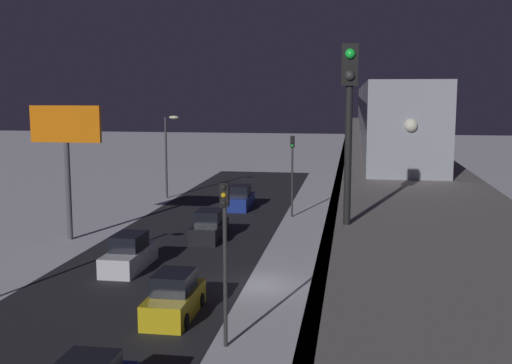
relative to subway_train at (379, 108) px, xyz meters
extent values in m
plane|color=white|center=(6.58, 18.93, -8.54)|extent=(240.00, 240.00, 0.00)
cube|color=#28282D|center=(12.71, 18.93, -8.53)|extent=(11.00, 90.91, 0.01)
cube|color=gray|center=(0.00, 18.93, -2.18)|extent=(5.00, 90.91, 0.80)
cube|color=#38383D|center=(2.38, 18.93, -2.18)|extent=(0.24, 89.09, 0.80)
cylinder|color=gray|center=(0.00, -18.95, -5.56)|extent=(1.40, 1.40, 5.96)
cylinder|color=gray|center=(0.00, -3.80, -5.56)|extent=(1.40, 1.40, 5.96)
cylinder|color=gray|center=(0.00, 11.35, -5.56)|extent=(1.40, 1.40, 5.96)
cylinder|color=gray|center=(0.00, 26.51, -5.56)|extent=(1.40, 1.40, 5.96)
cube|color=#999EA8|center=(0.00, 18.60, -0.08)|extent=(2.90, 18.00, 3.40)
cube|color=black|center=(0.00, 18.60, 0.33)|extent=(2.94, 16.20, 0.90)
cube|color=#999EA8|center=(0.00, 0.00, -0.08)|extent=(2.90, 18.00, 3.40)
cube|color=black|center=(0.00, 0.00, 0.33)|extent=(2.94, 16.20, 0.90)
cube|color=#999EA8|center=(0.00, -18.60, -0.08)|extent=(2.90, 18.00, 3.40)
cube|color=black|center=(0.00, -18.60, 0.33)|extent=(2.94, 16.20, 0.90)
sphere|color=white|center=(0.00, 27.65, 0.09)|extent=(0.44, 0.44, 0.44)
cylinder|color=black|center=(2.00, 35.24, -0.18)|extent=(0.16, 0.16, 3.20)
cube|color=black|center=(2.00, 35.24, 1.77)|extent=(0.36, 0.28, 0.90)
sphere|color=#19F23F|center=(2.00, 35.40, 2.00)|extent=(0.22, 0.22, 0.22)
sphere|color=#333333|center=(2.00, 35.40, 1.54)|extent=(0.22, 0.22, 0.22)
cube|color=gold|center=(9.51, 23.82, -7.99)|extent=(1.80, 4.33, 1.10)
cube|color=black|center=(9.51, 23.82, -7.00)|extent=(1.58, 2.08, 0.87)
cylinder|color=black|center=(10.36, 22.48, -8.22)|extent=(0.20, 0.64, 0.64)
cylinder|color=black|center=(8.65, 22.48, -8.22)|extent=(0.20, 0.64, 0.64)
cylinder|color=black|center=(10.36, 25.17, -8.22)|extent=(0.20, 0.64, 0.64)
cylinder|color=black|center=(8.65, 25.17, -8.22)|extent=(0.20, 0.64, 0.64)
cube|color=navy|center=(11.31, -1.96, -7.99)|extent=(1.80, 4.46, 1.10)
cube|color=black|center=(11.31, -1.96, -7.00)|extent=(1.58, 2.14, 0.87)
cube|color=black|center=(11.31, 9.46, -7.99)|extent=(1.80, 4.41, 1.10)
cube|color=black|center=(11.31, 9.46, -7.00)|extent=(1.58, 2.12, 0.87)
cube|color=silver|center=(14.11, 16.99, -7.99)|extent=(1.80, 4.78, 1.10)
cube|color=black|center=(14.11, 16.99, -7.00)|extent=(1.58, 2.30, 0.87)
cylinder|color=#2D2D2D|center=(6.61, 26.73, -5.79)|extent=(0.16, 0.16, 5.50)
cube|color=black|center=(6.61, 26.73, -2.59)|extent=(0.32, 0.32, 0.90)
sphere|color=black|center=(6.61, 26.91, -2.29)|extent=(0.20, 0.20, 0.20)
sphere|color=yellow|center=(6.61, 26.91, -2.59)|extent=(0.20, 0.20, 0.20)
sphere|color=black|center=(6.61, 26.91, -2.89)|extent=(0.20, 0.20, 0.20)
cylinder|color=#2D2D2D|center=(6.61, 0.98, -5.79)|extent=(0.16, 0.16, 5.50)
cube|color=black|center=(6.61, 0.98, -2.59)|extent=(0.32, 0.32, 0.90)
sphere|color=black|center=(6.61, 1.16, -2.29)|extent=(0.20, 0.20, 0.20)
sphere|color=black|center=(6.61, 1.16, -2.59)|extent=(0.20, 0.20, 0.20)
sphere|color=#19E53F|center=(6.61, 1.16, -2.89)|extent=(0.20, 0.20, 0.20)
cylinder|color=#4C4C51|center=(20.49, 10.93, -5.29)|extent=(0.36, 0.36, 6.50)
cube|color=orange|center=(20.49, 10.93, -0.84)|extent=(4.80, 0.30, 2.40)
cylinder|color=#38383D|center=(19.01, -6.07, -4.79)|extent=(0.20, 0.20, 7.50)
ellipsoid|color=#F4E5B2|center=(18.21, -6.07, -1.04)|extent=(0.90, 0.44, 0.30)
camera|label=1|loc=(1.88, 49.18, 1.16)|focal=43.73mm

